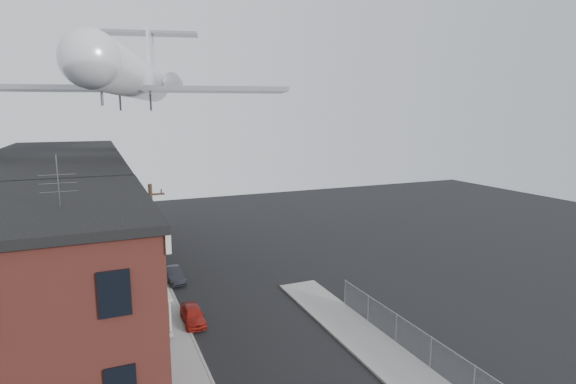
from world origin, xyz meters
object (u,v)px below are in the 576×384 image
at_px(street_tree, 144,230).
at_px(car_near, 193,315).
at_px(utility_pole, 153,248).
at_px(car_far, 156,240).
at_px(airplane, 133,77).
at_px(car_mid, 173,275).

xyz_separation_m(street_tree, car_near, (1.67, -12.46, -2.88)).
bearing_deg(car_near, utility_pole, 129.27).
height_order(street_tree, car_far, street_tree).
relative_size(utility_pole, car_near, 2.70).
relative_size(car_far, airplane, 0.17).
distance_m(utility_pole, car_far, 17.15).
bearing_deg(car_near, car_far, 91.05).
bearing_deg(airplane, car_mid, -18.62).
height_order(car_near, car_mid, car_mid).
xyz_separation_m(utility_pole, car_far, (2.00, 16.55, -4.02)).
bearing_deg(car_mid, car_far, 82.47).
xyz_separation_m(car_near, car_far, (0.00, 19.09, 0.08)).
bearing_deg(airplane, car_far, 78.26).
relative_size(street_tree, car_near, 1.56).
distance_m(street_tree, car_mid, 5.53).
bearing_deg(utility_pole, street_tree, 88.11).
relative_size(utility_pole, street_tree, 1.73).
bearing_deg(car_mid, street_tree, 103.15).
distance_m(street_tree, car_far, 7.38).
height_order(car_far, airplane, airplane).
bearing_deg(utility_pole, car_mid, 69.99).
xyz_separation_m(utility_pole, car_mid, (2.00, 5.49, -4.08)).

